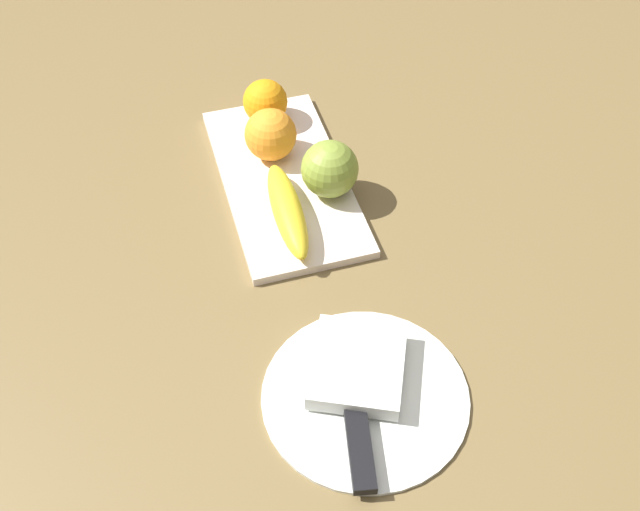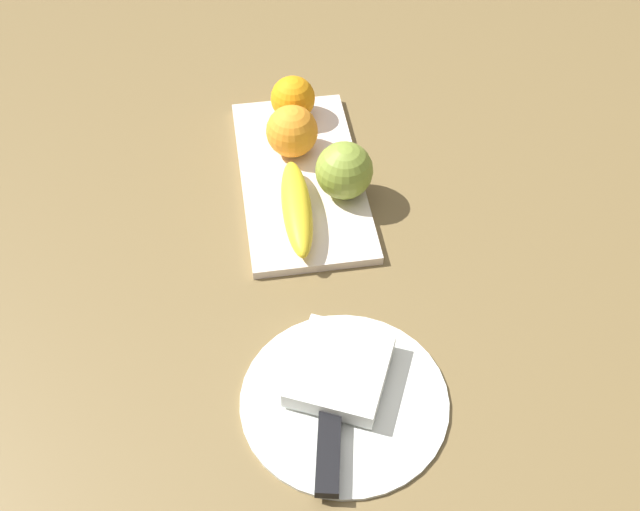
# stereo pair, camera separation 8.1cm
# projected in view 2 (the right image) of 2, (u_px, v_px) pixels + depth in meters

# --- Properties ---
(ground_plane) EXTENTS (2.40, 2.40, 0.00)m
(ground_plane) POSITION_uv_depth(u_px,v_px,m) (302.00, 164.00, 1.10)
(ground_plane) COLOR brown
(fruit_tray) EXTENTS (0.33, 0.16, 0.01)m
(fruit_tray) POSITION_uv_depth(u_px,v_px,m) (301.00, 177.00, 1.07)
(fruit_tray) COLOR white
(fruit_tray) RESTS_ON ground_plane
(apple) EXTENTS (0.08, 0.08, 0.08)m
(apple) POSITION_uv_depth(u_px,v_px,m) (344.00, 170.00, 1.02)
(apple) COLOR olive
(apple) RESTS_ON fruit_tray
(banana) EXTENTS (0.17, 0.04, 0.04)m
(banana) POSITION_uv_depth(u_px,v_px,m) (297.00, 208.00, 1.00)
(banana) COLOR yellow
(banana) RESTS_ON fruit_tray
(orange_near_apple) EXTENTS (0.07, 0.07, 0.07)m
(orange_near_apple) POSITION_uv_depth(u_px,v_px,m) (292.00, 131.00, 1.07)
(orange_near_apple) COLOR orange
(orange_near_apple) RESTS_ON fruit_tray
(orange_near_banana) EXTENTS (0.06, 0.06, 0.06)m
(orange_near_banana) POSITION_uv_depth(u_px,v_px,m) (295.00, 98.00, 1.12)
(orange_near_banana) COLOR orange
(orange_near_banana) RESTS_ON fruit_tray
(dinner_plate) EXTENTS (0.23, 0.23, 0.01)m
(dinner_plate) POSITION_uv_depth(u_px,v_px,m) (344.00, 399.00, 0.84)
(dinner_plate) COLOR white
(dinner_plate) RESTS_ON ground_plane
(folded_napkin) EXTENTS (0.14, 0.14, 0.02)m
(folded_napkin) POSITION_uv_depth(u_px,v_px,m) (340.00, 369.00, 0.85)
(folded_napkin) COLOR white
(folded_napkin) RESTS_ON dinner_plate
(knife) EXTENTS (0.18, 0.06, 0.01)m
(knife) POSITION_uv_depth(u_px,v_px,m) (329.00, 440.00, 0.80)
(knife) COLOR silver
(knife) RESTS_ON dinner_plate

